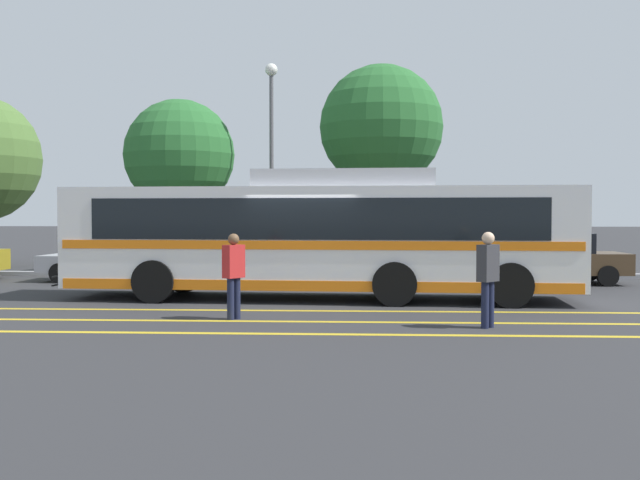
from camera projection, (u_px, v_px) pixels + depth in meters
ground_plane at (304, 301)px, 17.73m from camera, size 220.00×220.00×0.00m
lane_strip_0 at (314, 311)px, 15.91m from camera, size 32.08×0.20×0.01m
lane_strip_1 at (309, 322)px, 14.30m from camera, size 32.08×0.20×0.01m
lane_strip_2 at (304, 334)px, 12.82m from camera, size 32.08×0.20×0.01m
curb_strip at (330, 275)px, 24.47m from camera, size 40.08×0.36×0.15m
transit_bus at (321, 235)px, 18.05m from camera, size 12.51×3.24×3.10m
parked_car_1 at (111, 259)px, 23.06m from camera, size 4.10×1.98×1.30m
parked_car_2 at (323, 257)px, 23.07m from camera, size 4.94×2.03×1.43m
parked_car_3 at (556, 259)px, 22.19m from camera, size 4.04×1.95×1.50m
pedestrian_0 at (488, 273)px, 13.49m from camera, size 0.45×0.46×1.74m
pedestrian_1 at (234, 271)px, 14.61m from camera, size 0.43×0.47×1.68m
street_lamp at (271, 136)px, 25.61m from camera, size 0.43×0.43×7.21m
tree_0 at (381, 127)px, 27.42m from camera, size 4.53×4.53×7.54m
tree_2 at (179, 155)px, 26.22m from camera, size 3.87×3.87×6.09m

